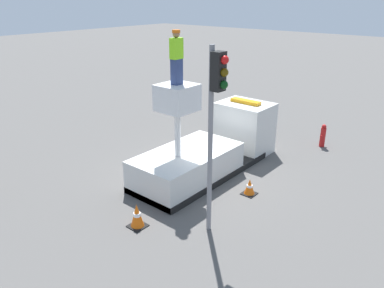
# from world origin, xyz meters

# --- Properties ---
(ground_plane) EXTENTS (120.00, 120.00, 0.00)m
(ground_plane) POSITION_xyz_m (0.00, 0.00, 0.00)
(ground_plane) COLOR #565451
(bucket_truck) EXTENTS (6.90, 2.31, 3.82)m
(bucket_truck) POSITION_xyz_m (0.59, 0.00, 0.87)
(bucket_truck) COLOR black
(bucket_truck) RESTS_ON ground
(worker) EXTENTS (0.40, 0.26, 1.75)m
(worker) POSITION_xyz_m (-1.37, 0.00, 4.70)
(worker) COLOR navy
(worker) RESTS_ON bucket_truck
(traffic_light_pole) EXTENTS (0.34, 0.57, 5.44)m
(traffic_light_pole) POSITION_xyz_m (-2.80, -2.66, 3.85)
(traffic_light_pole) COLOR gray
(traffic_light_pole) RESTS_ON ground
(fire_hydrant) EXTENTS (0.48, 0.24, 1.08)m
(fire_hydrant) POSITION_xyz_m (5.85, -2.50, 0.53)
(fire_hydrant) COLOR red
(fire_hydrant) RESTS_ON ground
(traffic_cone_rear) EXTENTS (0.52, 0.52, 0.77)m
(traffic_cone_rear) POSITION_xyz_m (-4.10, -0.78, 0.37)
(traffic_cone_rear) COLOR black
(traffic_cone_rear) RESTS_ON ground
(traffic_cone_curbside) EXTENTS (0.48, 0.48, 0.58)m
(traffic_cone_curbside) POSITION_xyz_m (-0.19, -2.32, 0.27)
(traffic_cone_curbside) COLOR black
(traffic_cone_curbside) RESTS_ON ground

